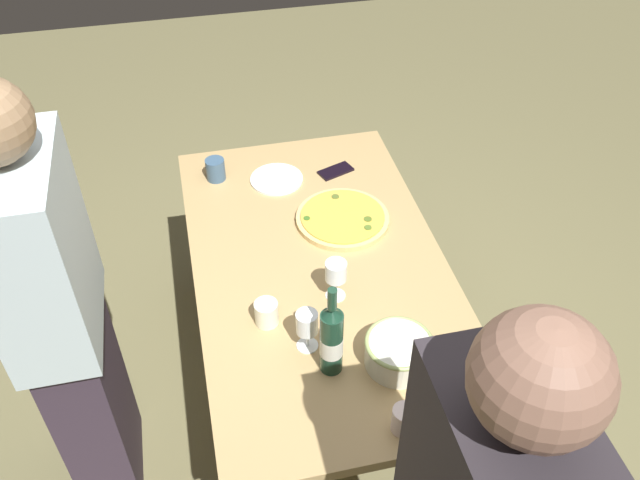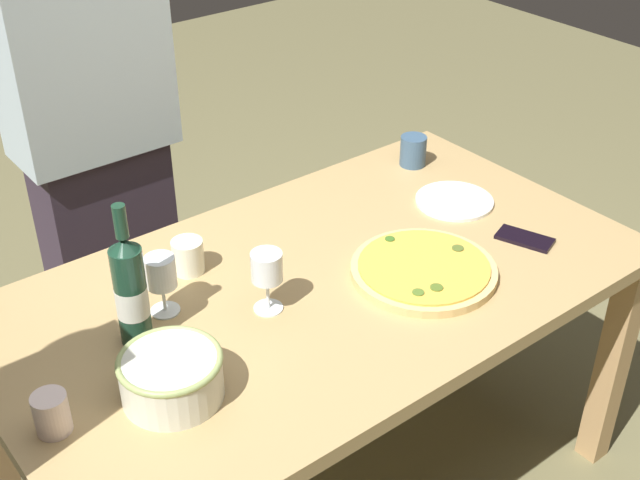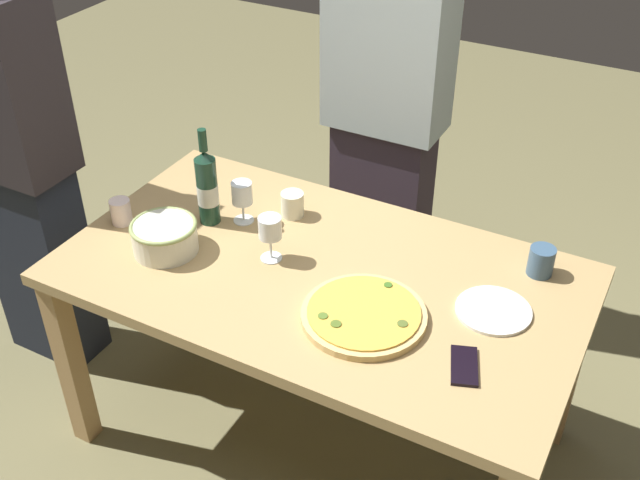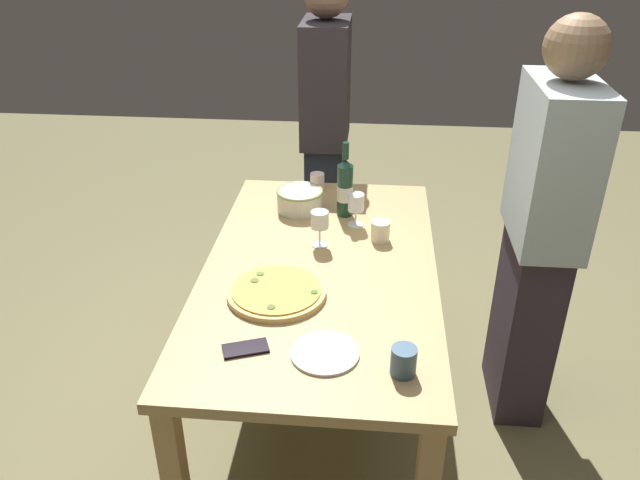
# 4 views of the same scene
# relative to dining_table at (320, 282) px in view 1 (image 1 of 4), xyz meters

# --- Properties ---
(ground_plane) EXTENTS (8.00, 8.00, 0.00)m
(ground_plane) POSITION_rel_dining_table_xyz_m (0.00, 0.00, -0.66)
(ground_plane) COLOR #6E6845
(dining_table) EXTENTS (1.60, 0.90, 0.75)m
(dining_table) POSITION_rel_dining_table_xyz_m (0.00, 0.00, 0.00)
(dining_table) COLOR tan
(dining_table) RESTS_ON ground
(pizza) EXTENTS (0.36, 0.36, 0.03)m
(pizza) POSITION_rel_dining_table_xyz_m (0.21, -0.14, 0.11)
(pizza) COLOR #DEB972
(pizza) RESTS_ON dining_table
(serving_bowl) EXTENTS (0.21, 0.21, 0.10)m
(serving_bowl) POSITION_rel_dining_table_xyz_m (-0.48, -0.14, 0.15)
(serving_bowl) COLOR silver
(serving_bowl) RESTS_ON dining_table
(wine_bottle) EXTENTS (0.07, 0.07, 0.34)m
(wine_bottle) POSITION_rel_dining_table_xyz_m (-0.46, 0.07, 0.23)
(wine_bottle) COLOR #173928
(wine_bottle) RESTS_ON dining_table
(wine_glass_near_pizza) EXTENTS (0.07, 0.07, 0.15)m
(wine_glass_near_pizza) POSITION_rel_dining_table_xyz_m (-0.36, 0.12, 0.20)
(wine_glass_near_pizza) COLOR white
(wine_glass_near_pizza) RESTS_ON dining_table
(wine_glass_by_bottle) EXTENTS (0.07, 0.07, 0.15)m
(wine_glass_by_bottle) POSITION_rel_dining_table_xyz_m (-0.16, -0.02, 0.20)
(wine_glass_by_bottle) COLOR white
(wine_glass_by_bottle) RESTS_ON dining_table
(cup_amber) EXTENTS (0.08, 0.08, 0.09)m
(cup_amber) POSITION_rel_dining_table_xyz_m (-0.23, 0.23, 0.14)
(cup_amber) COLOR white
(cup_amber) RESTS_ON dining_table
(cup_ceramic) EXTENTS (0.07, 0.07, 0.09)m
(cup_ceramic) POSITION_rel_dining_table_xyz_m (-0.71, -0.08, 0.14)
(cup_ceramic) COLOR silver
(cup_ceramic) RESTS_ON dining_table
(cup_spare) EXTENTS (0.08, 0.08, 0.09)m
(cup_spare) POSITION_rel_dining_table_xyz_m (0.60, 0.31, 0.14)
(cup_spare) COLOR #3B5773
(cup_spare) RESTS_ON dining_table
(side_plate) EXTENTS (0.22, 0.22, 0.01)m
(side_plate) POSITION_rel_dining_table_xyz_m (0.53, 0.06, 0.10)
(side_plate) COLOR white
(side_plate) RESTS_ON dining_table
(cell_phone) EXTENTS (0.12, 0.16, 0.01)m
(cell_phone) POSITION_rel_dining_table_xyz_m (0.53, -0.19, 0.10)
(cell_phone) COLOR black
(cell_phone) RESTS_ON dining_table
(person_guest_left) EXTENTS (0.45, 0.24, 1.68)m
(person_guest_left) POSITION_rel_dining_table_xyz_m (-0.17, 0.86, 0.19)
(person_guest_left) COLOR #342936
(person_guest_left) RESTS_ON ground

